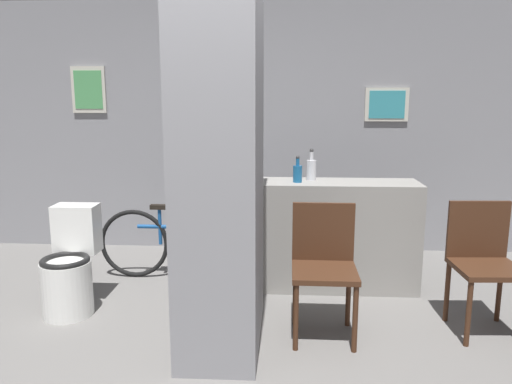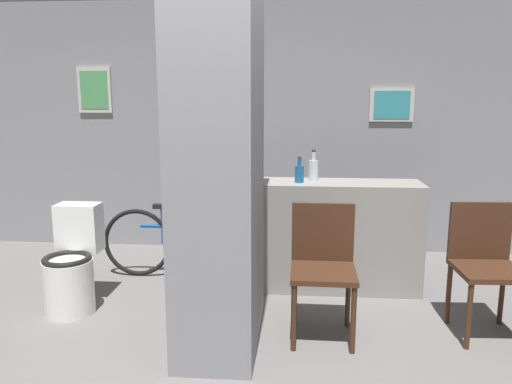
{
  "view_description": "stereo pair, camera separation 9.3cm",
  "coord_description": "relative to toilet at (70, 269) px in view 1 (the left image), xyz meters",
  "views": [
    {
      "loc": [
        0.46,
        -2.65,
        1.64
      ],
      "look_at": [
        0.26,
        0.91,
        0.95
      ],
      "focal_mm": 35.0,
      "sensor_mm": 36.0,
      "label": 1
    },
    {
      "loc": [
        0.55,
        -2.64,
        1.64
      ],
      "look_at": [
        0.26,
        0.91,
        0.95
      ],
      "focal_mm": 35.0,
      "sensor_mm": 36.0,
      "label": 2
    }
  ],
  "objects": [
    {
      "name": "chair_near_pillar",
      "position": [
        1.91,
        -0.25,
        0.18
      ],
      "size": [
        0.44,
        0.44,
        0.9
      ],
      "rotation": [
        0.0,
        0.0,
        -0.01
      ],
      "color": "#422616",
      "rests_on": "ground_plane"
    },
    {
      "name": "ground_plane",
      "position": [
        1.17,
        -0.89,
        -0.34
      ],
      "size": [
        14.0,
        14.0,
        0.0
      ],
      "primitive_type": "plane",
      "color": "slate"
    },
    {
      "name": "bottle_short",
      "position": [
        1.74,
        0.58,
        0.67
      ],
      "size": [
        0.08,
        0.08,
        0.22
      ],
      "color": "#19598C",
      "rests_on": "counter_shelf"
    },
    {
      "name": "chair_by_doorway",
      "position": [
        3.03,
        -0.12,
        0.18
      ],
      "size": [
        0.46,
        0.46,
        0.9
      ],
      "rotation": [
        0.0,
        0.0,
        0.05
      ],
      "color": "#422616",
      "rests_on": "ground_plane"
    },
    {
      "name": "wall_back",
      "position": [
        1.17,
        1.74,
        0.96
      ],
      "size": [
        8.0,
        0.09,
        2.6
      ],
      "color": "gray",
      "rests_on": "ground_plane"
    },
    {
      "name": "bicycle",
      "position": [
        0.76,
        0.75,
        -0.01
      ],
      "size": [
        1.6,
        0.42,
        0.68
      ],
      "color": "black",
      "rests_on": "ground_plane"
    },
    {
      "name": "pillar_center",
      "position": [
        1.22,
        -0.38,
        0.96
      ],
      "size": [
        0.53,
        1.02,
        2.6
      ],
      "color": "gray",
      "rests_on": "ground_plane"
    },
    {
      "name": "toilet",
      "position": [
        0.0,
        0.0,
        0.0
      ],
      "size": [
        0.37,
        0.53,
        0.8
      ],
      "color": "white",
      "rests_on": "ground_plane"
    },
    {
      "name": "bottle_tall",
      "position": [
        1.86,
        0.7,
        0.69
      ],
      "size": [
        0.08,
        0.08,
        0.27
      ],
      "color": "silver",
      "rests_on": "counter_shelf"
    },
    {
      "name": "counter_shelf",
      "position": [
        2.02,
        0.62,
        0.13
      ],
      "size": [
        1.49,
        0.44,
        0.93
      ],
      "color": "gray",
      "rests_on": "ground_plane"
    }
  ]
}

